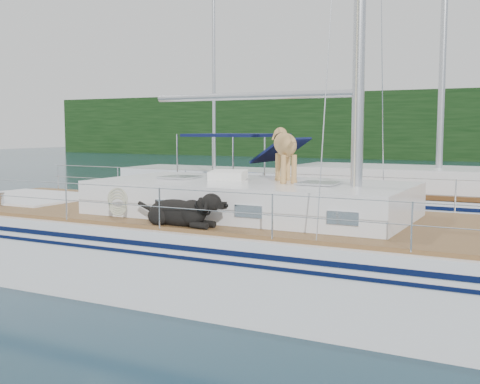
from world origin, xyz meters
The scene contains 4 objects.
ground centered at (0.00, 0.00, 0.00)m, with size 120.00×120.00×0.00m, color black.
main_sailboat centered at (0.10, 0.00, 0.68)m, with size 12.00×3.80×14.01m.
neighbor_sailboat centered at (0.46, 6.43, 0.63)m, with size 11.00×3.50×13.30m.
bg_boat_west centered at (-8.00, 14.00, 0.45)m, with size 8.00×3.00×11.65m.
Camera 1 is at (5.24, -8.87, 2.68)m, focal length 45.00 mm.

